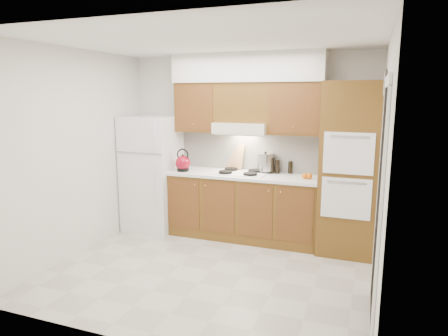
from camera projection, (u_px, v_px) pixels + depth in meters
name	position (u px, v px, depth m)	size (l,w,h in m)	color
floor	(210.00, 271.00, 4.69)	(3.60, 3.60, 0.00)	#BCB6A5
ceiling	(208.00, 40.00, 4.21)	(3.60, 3.60, 0.00)	white
wall_back	(248.00, 146.00, 5.83)	(3.60, 0.02, 2.60)	silver
wall_left	(78.00, 153.00, 5.06)	(0.02, 3.00, 2.60)	silver
wall_right	(382.00, 172.00, 3.83)	(0.02, 3.00, 2.60)	silver
fridge	(153.00, 173.00, 6.06)	(0.75, 0.72, 1.72)	white
base_cabinets	(243.00, 207.00, 5.70)	(2.11, 0.60, 0.90)	brown
countertop	(243.00, 175.00, 5.61)	(2.13, 0.62, 0.04)	white
backsplash	(250.00, 151.00, 5.82)	(2.11, 0.03, 0.56)	white
oven_cabinet	(349.00, 169.00, 5.08)	(0.70, 0.65, 2.20)	brown
upper_cab_left	(199.00, 107.00, 5.82)	(0.63, 0.33, 0.70)	brown
upper_cab_right	(296.00, 109.00, 5.34)	(0.73, 0.33, 0.70)	brown
range_hood	(242.00, 128.00, 5.58)	(0.75, 0.45, 0.15)	silver
upper_cab_over_hood	(244.00, 103.00, 5.58)	(0.75, 0.33, 0.55)	brown
soffit	(247.00, 68.00, 5.46)	(2.13, 0.36, 0.40)	silver
cooktop	(240.00, 173.00, 5.64)	(0.74, 0.50, 0.01)	white
doorway	(379.00, 207.00, 3.56)	(0.02, 0.90, 2.10)	black
wall_clock	(385.00, 84.00, 4.19)	(0.30, 0.30, 0.02)	#3F3833
kettle	(183.00, 163.00, 5.78)	(0.22, 0.22, 0.22)	maroon
cutting_board	(236.00, 156.00, 5.88)	(0.27, 0.02, 0.36)	tan
stock_pot	(265.00, 162.00, 5.66)	(0.23, 0.23, 0.24)	#A8A9AD
condiment_a	(272.00, 165.00, 5.62)	(0.06, 0.06, 0.22)	black
condiment_b	(277.00, 167.00, 5.61)	(0.06, 0.06, 0.19)	black
condiment_c	(290.00, 167.00, 5.62)	(0.06, 0.06, 0.17)	black
orange_near	(305.00, 176.00, 5.26)	(0.08, 0.08, 0.08)	orange
orange_far	(309.00, 176.00, 5.25)	(0.08, 0.08, 0.08)	#E0570B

